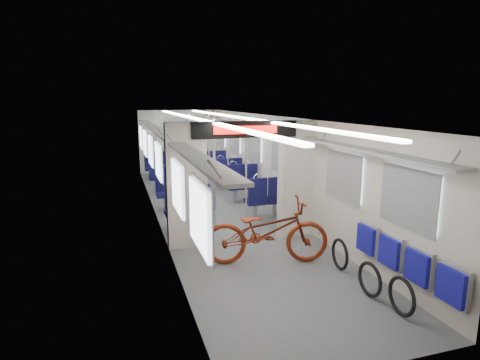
{
  "coord_description": "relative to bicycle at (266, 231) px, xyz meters",
  "views": [
    {
      "loc": [
        -2.27,
        -9.06,
        2.7
      ],
      "look_at": [
        0.04,
        -1.64,
        1.12
      ],
      "focal_mm": 30.0,
      "sensor_mm": 36.0,
      "label": 1
    }
  ],
  "objects": [
    {
      "name": "stanchion_far_left",
      "position": [
        -0.37,
        4.82,
        0.6
      ],
      "size": [
        0.04,
        0.04,
        2.3
      ],
      "primitive_type": "cylinder",
      "color": "silver",
      "rests_on": "ground"
    },
    {
      "name": "seat_bay_far_left",
      "position": [
        -0.96,
        6.81,
        -0.02
      ],
      "size": [
        0.89,
        1.96,
        1.06
      ],
      "color": "#0C0C36",
      "rests_on": "ground"
    },
    {
      "name": "stanchion_near_right",
      "position": [
        0.23,
        1.79,
        0.6
      ],
      "size": [
        0.04,
        0.04,
        2.3
      ],
      "primitive_type": "cylinder",
      "color": "silver",
      "rests_on": "ground"
    },
    {
      "name": "seat_bay_near_right",
      "position": [
        0.91,
        3.26,
        -0.01
      ],
      "size": [
        0.9,
        2.02,
        1.08
      ],
      "color": "#0C0C36",
      "rests_on": "ground"
    },
    {
      "name": "seat_bay_near_left",
      "position": [
        -0.96,
        2.94,
        -0.01
      ],
      "size": [
        0.91,
        2.06,
        1.1
      ],
      "color": "#0C0C36",
      "rests_on": "ground"
    },
    {
      "name": "carriage",
      "position": [
        -0.03,
        2.88,
        0.95
      ],
      "size": [
        12.0,
        12.02,
        2.31
      ],
      "color": "#515456",
      "rests_on": "ground"
    },
    {
      "name": "stanchion_near_left",
      "position": [
        -0.37,
        2.04,
        0.6
      ],
      "size": [
        0.04,
        0.04,
        2.3
      ],
      "primitive_type": "cylinder",
      "color": "silver",
      "rests_on": "ground"
    },
    {
      "name": "bicycle",
      "position": [
        0.0,
        0.0,
        0.0
      ],
      "size": [
        2.19,
        1.17,
        1.09
      ],
      "primitive_type": "imported",
      "rotation": [
        0.0,
        0.0,
        1.35
      ],
      "color": "maroon",
      "rests_on": "ground"
    },
    {
      "name": "flip_bench",
      "position": [
        1.33,
        -1.72,
        0.03
      ],
      "size": [
        0.12,
        2.08,
        0.49
      ],
      "color": "gray",
      "rests_on": "carriage"
    },
    {
      "name": "bike_hoop_b",
      "position": [
        0.95,
        -1.52,
        -0.32
      ],
      "size": [
        0.07,
        0.5,
        0.5
      ],
      "primitive_type": "torus",
      "rotation": [
        1.57,
        0.0,
        1.6
      ],
      "color": "black",
      "rests_on": "ground"
    },
    {
      "name": "seat_bay_far_right",
      "position": [
        0.91,
        6.52,
        -0.02
      ],
      "size": [
        0.88,
        1.93,
        1.05
      ],
      "color": "#0C0C36",
      "rests_on": "ground"
    },
    {
      "name": "bike_hoop_c",
      "position": [
        1.03,
        -0.61,
        -0.32
      ],
      "size": [
        0.08,
        0.52,
        0.51
      ],
      "primitive_type": "torus",
      "rotation": [
        1.57,
        0.0,
        1.51
      ],
      "color": "black",
      "rests_on": "ground"
    },
    {
      "name": "stanchion_far_right",
      "position": [
        0.23,
        5.14,
        0.6
      ],
      "size": [
        0.04,
        0.04,
        2.3
      ],
      "primitive_type": "cylinder",
      "color": "silver",
      "rests_on": "ground"
    },
    {
      "name": "bike_hoop_a",
      "position": [
        1.04,
        -2.07,
        -0.31
      ],
      "size": [
        0.06,
        0.52,
        0.51
      ],
      "primitive_type": "torus",
      "rotation": [
        1.57,
        0.0,
        1.54
      ],
      "color": "black",
      "rests_on": "ground"
    }
  ]
}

